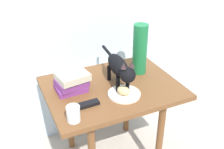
% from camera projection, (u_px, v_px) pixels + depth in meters
% --- Properties ---
extents(side_table, '(0.81, 0.61, 0.60)m').
position_uv_depth(side_table, '(112.00, 97.00, 1.73)').
color(side_table, brown).
rests_on(side_table, ground).
extents(plate, '(0.19, 0.19, 0.01)m').
position_uv_depth(plate, '(124.00, 94.00, 1.59)').
color(plate, silver).
rests_on(plate, side_table).
extents(bread_roll, '(0.09, 0.10, 0.05)m').
position_uv_depth(bread_roll, '(123.00, 91.00, 1.57)').
color(bread_roll, '#E0BC7A').
rests_on(bread_roll, plate).
extents(cat, '(0.11, 0.48, 0.23)m').
position_uv_depth(cat, '(120.00, 68.00, 1.61)').
color(cat, black).
rests_on(cat, side_table).
extents(book_stack, '(0.20, 0.17, 0.12)m').
position_uv_depth(book_stack, '(72.00, 82.00, 1.61)').
color(book_stack, '#72337A').
rests_on(book_stack, side_table).
extents(green_vase, '(0.09, 0.09, 0.33)m').
position_uv_depth(green_vase, '(140.00, 49.00, 1.76)').
color(green_vase, '#196B38').
rests_on(green_vase, side_table).
extents(candle_jar, '(0.07, 0.07, 0.08)m').
position_uv_depth(candle_jar, '(73.00, 115.00, 1.37)').
color(candle_jar, silver).
rests_on(candle_jar, side_table).
extents(tv_remote, '(0.15, 0.05, 0.02)m').
position_uv_depth(tv_remote, '(86.00, 105.00, 1.49)').
color(tv_remote, black).
rests_on(tv_remote, side_table).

